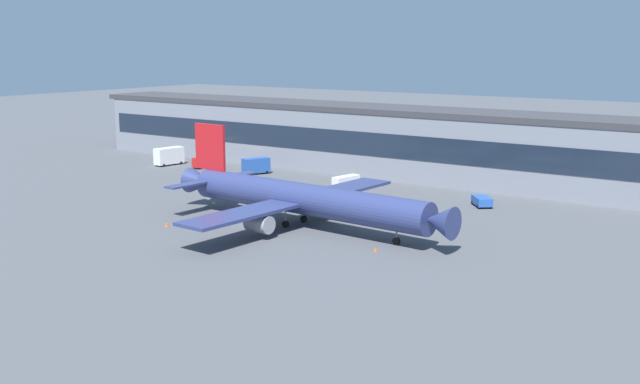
# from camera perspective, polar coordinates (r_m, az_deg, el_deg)

# --- Properties ---
(ground_plane) EXTENTS (600.00, 600.00, 0.00)m
(ground_plane) POSITION_cam_1_polar(r_m,az_deg,el_deg) (122.08, -5.05, -2.40)
(ground_plane) COLOR #4C4F54
(terminal_building) EXTENTS (175.76, 15.57, 14.89)m
(terminal_building) POSITION_cam_1_polar(r_m,az_deg,el_deg) (164.35, 6.84, 3.73)
(terminal_building) COLOR gray
(terminal_building) RESTS_ON ground_plane
(airliner) EXTENTS (53.20, 45.61, 14.90)m
(airliner) POSITION_cam_1_polar(r_m,az_deg,el_deg) (119.01, -1.44, -0.50)
(airliner) COLOR navy
(airliner) RESTS_ON ground_plane
(stair_truck) EXTENTS (4.64, 6.46, 3.55)m
(stair_truck) POSITION_cam_1_polar(r_m,az_deg,el_deg) (167.72, -4.82, 2.03)
(stair_truck) COLOR #2651A5
(stair_truck) RESTS_ON ground_plane
(pushback_tractor) EXTENTS (5.07, 5.35, 1.75)m
(pushback_tractor) POSITION_cam_1_polar(r_m,az_deg,el_deg) (137.05, 12.13, -0.65)
(pushback_tractor) COLOR #2651A5
(pushback_tractor) RESTS_ON ground_plane
(catering_truck) EXTENTS (3.46, 7.46, 4.15)m
(catering_truck) POSITION_cam_1_polar(r_m,az_deg,el_deg) (182.94, -11.36, 2.71)
(catering_truck) COLOR white
(catering_truck) RESTS_ON ground_plane
(baggage_tug) EXTENTS (3.80, 4.07, 1.85)m
(baggage_tug) POSITION_cam_1_polar(r_m,az_deg,el_deg) (174.89, -5.39, 2.10)
(baggage_tug) COLOR white
(baggage_tug) RESTS_ON ground_plane
(belt_loader) EXTENTS (3.11, 6.65, 1.95)m
(belt_loader) POSITION_cam_1_polar(r_m,az_deg,el_deg) (154.03, 2.00, 0.93)
(belt_loader) COLOR white
(belt_loader) RESTS_ON ground_plane
(crew_van) EXTENTS (2.29, 5.20, 2.55)m
(crew_van) POSITION_cam_1_polar(r_m,az_deg,el_deg) (177.64, -8.80, 2.28)
(crew_van) COLOR red
(crew_van) RESTS_ON ground_plane
(traffic_cone_0) EXTENTS (0.56, 0.56, 0.70)m
(traffic_cone_0) POSITION_cam_1_polar(r_m,az_deg,el_deg) (122.20, -11.51, -2.40)
(traffic_cone_0) COLOR #F2590C
(traffic_cone_0) RESTS_ON ground_plane
(traffic_cone_1) EXTENTS (0.57, 0.57, 0.72)m
(traffic_cone_1) POSITION_cam_1_polar(r_m,az_deg,el_deg) (118.11, -8.59, -2.77)
(traffic_cone_1) COLOR #F2590C
(traffic_cone_1) RESTS_ON ground_plane
(traffic_cone_2) EXTENTS (0.48, 0.48, 0.59)m
(traffic_cone_2) POSITION_cam_1_polar(r_m,az_deg,el_deg) (105.77, 4.19, -4.35)
(traffic_cone_2) COLOR #F2590C
(traffic_cone_2) RESTS_ON ground_plane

